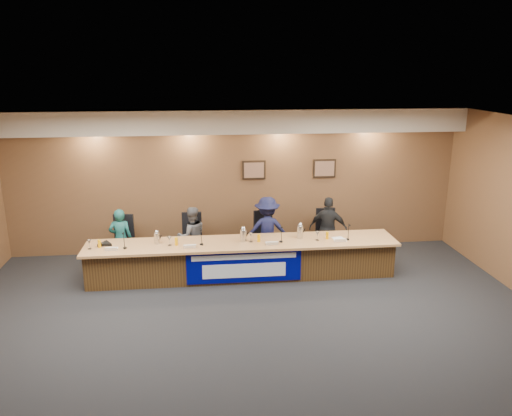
# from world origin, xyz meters

# --- Properties ---
(floor) EXTENTS (10.00, 10.00, 0.00)m
(floor) POSITION_xyz_m (0.00, 0.00, 0.00)
(floor) COLOR black
(floor) RESTS_ON ground
(ceiling) EXTENTS (10.00, 8.00, 0.04)m
(ceiling) POSITION_xyz_m (0.00, 0.00, 3.20)
(ceiling) COLOR silver
(ceiling) RESTS_ON wall_back
(wall_back) EXTENTS (10.00, 0.04, 3.20)m
(wall_back) POSITION_xyz_m (0.00, 4.00, 1.60)
(wall_back) COLOR brown
(wall_back) RESTS_ON floor
(soffit) EXTENTS (10.00, 0.50, 0.50)m
(soffit) POSITION_xyz_m (0.00, 3.75, 2.95)
(soffit) COLOR beige
(soffit) RESTS_ON wall_back
(dais_body) EXTENTS (6.00, 0.80, 0.70)m
(dais_body) POSITION_xyz_m (0.00, 2.40, 0.35)
(dais_body) COLOR #482E15
(dais_body) RESTS_ON floor
(dais_top) EXTENTS (6.10, 0.95, 0.05)m
(dais_top) POSITION_xyz_m (0.00, 2.35, 0.72)
(dais_top) COLOR #B47D49
(dais_top) RESTS_ON dais_body
(banner) EXTENTS (2.20, 0.02, 0.65)m
(banner) POSITION_xyz_m (0.00, 1.99, 0.38)
(banner) COLOR #00036E
(banner) RESTS_ON dais_body
(banner_text_upper) EXTENTS (2.00, 0.01, 0.10)m
(banner_text_upper) POSITION_xyz_m (0.00, 1.97, 0.58)
(banner_text_upper) COLOR silver
(banner_text_upper) RESTS_ON banner
(banner_text_lower) EXTENTS (1.60, 0.01, 0.28)m
(banner_text_lower) POSITION_xyz_m (0.00, 1.97, 0.30)
(banner_text_lower) COLOR silver
(banner_text_lower) RESTS_ON banner
(wall_photo_left) EXTENTS (0.52, 0.04, 0.42)m
(wall_photo_left) POSITION_xyz_m (0.40, 3.97, 1.85)
(wall_photo_left) COLOR black
(wall_photo_left) RESTS_ON wall_back
(wall_photo_right) EXTENTS (0.52, 0.04, 0.42)m
(wall_photo_right) POSITION_xyz_m (2.00, 3.97, 1.85)
(wall_photo_right) COLOR black
(wall_photo_right) RESTS_ON wall_back
(panelist_a) EXTENTS (0.47, 0.32, 1.28)m
(panelist_a) POSITION_xyz_m (-2.46, 3.11, 0.64)
(panelist_a) COLOR #16504D
(panelist_a) RESTS_ON floor
(panelist_b) EXTENTS (0.71, 0.61, 1.28)m
(panelist_b) POSITION_xyz_m (-1.00, 3.11, 0.64)
(panelist_b) COLOR #4E4E53
(panelist_b) RESTS_ON floor
(panelist_c) EXTENTS (0.95, 0.56, 1.44)m
(panelist_c) POSITION_xyz_m (0.59, 3.11, 0.72)
(panelist_c) COLOR #121536
(panelist_c) RESTS_ON floor
(panelist_d) EXTENTS (0.89, 0.62, 1.40)m
(panelist_d) POSITION_xyz_m (1.92, 3.11, 0.70)
(panelist_d) COLOR black
(panelist_d) RESTS_ON floor
(office_chair_a) EXTENTS (0.54, 0.54, 0.08)m
(office_chair_a) POSITION_xyz_m (-2.46, 3.21, 0.48)
(office_chair_a) COLOR black
(office_chair_a) RESTS_ON floor
(office_chair_b) EXTENTS (0.48, 0.48, 0.08)m
(office_chair_b) POSITION_xyz_m (-1.00, 3.21, 0.48)
(office_chair_b) COLOR black
(office_chair_b) RESTS_ON floor
(office_chair_c) EXTENTS (0.58, 0.58, 0.08)m
(office_chair_c) POSITION_xyz_m (0.59, 3.21, 0.48)
(office_chair_c) COLOR black
(office_chair_c) RESTS_ON floor
(office_chair_d) EXTENTS (0.50, 0.50, 0.08)m
(office_chair_d) POSITION_xyz_m (1.92, 3.21, 0.48)
(office_chair_d) COLOR black
(office_chair_d) RESTS_ON floor
(nameplate_a) EXTENTS (0.24, 0.08, 0.10)m
(nameplate_a) POSITION_xyz_m (-2.48, 2.11, 0.80)
(nameplate_a) COLOR white
(nameplate_a) RESTS_ON dais_top
(microphone_a) EXTENTS (0.07, 0.07, 0.02)m
(microphone_a) POSITION_xyz_m (-2.24, 2.23, 0.76)
(microphone_a) COLOR black
(microphone_a) RESTS_ON dais_top
(juice_glass_a) EXTENTS (0.06, 0.06, 0.15)m
(juice_glass_a) POSITION_xyz_m (-2.73, 2.33, 0.82)
(juice_glass_a) COLOR #F3A702
(juice_glass_a) RESTS_ON dais_top
(water_glass_a) EXTENTS (0.08, 0.08, 0.18)m
(water_glass_a) POSITION_xyz_m (-2.90, 2.27, 0.84)
(water_glass_a) COLOR silver
(water_glass_a) RESTS_ON dais_top
(nameplate_b) EXTENTS (0.24, 0.08, 0.10)m
(nameplate_b) POSITION_xyz_m (-1.02, 2.08, 0.80)
(nameplate_b) COLOR white
(nameplate_b) RESTS_ON dais_top
(microphone_b) EXTENTS (0.07, 0.07, 0.02)m
(microphone_b) POSITION_xyz_m (-0.80, 2.27, 0.76)
(microphone_b) COLOR black
(microphone_b) RESTS_ON dais_top
(juice_glass_b) EXTENTS (0.06, 0.06, 0.15)m
(juice_glass_b) POSITION_xyz_m (-1.28, 2.30, 0.82)
(juice_glass_b) COLOR #F3A702
(juice_glass_b) RESTS_ON dais_top
(water_glass_b) EXTENTS (0.08, 0.08, 0.18)m
(water_glass_b) POSITION_xyz_m (-1.41, 2.30, 0.84)
(water_glass_b) COLOR silver
(water_glass_b) RESTS_ON dais_top
(nameplate_c) EXTENTS (0.24, 0.08, 0.10)m
(nameplate_c) POSITION_xyz_m (0.55, 2.09, 0.80)
(nameplate_c) COLOR white
(nameplate_c) RESTS_ON dais_top
(microphone_c) EXTENTS (0.07, 0.07, 0.02)m
(microphone_c) POSITION_xyz_m (0.75, 2.25, 0.76)
(microphone_c) COLOR black
(microphone_c) RESTS_ON dais_top
(juice_glass_c) EXTENTS (0.06, 0.06, 0.15)m
(juice_glass_c) POSITION_xyz_m (0.32, 2.31, 0.82)
(juice_glass_c) COLOR #F3A702
(juice_glass_c) RESTS_ON dais_top
(water_glass_c) EXTENTS (0.08, 0.08, 0.18)m
(water_glass_c) POSITION_xyz_m (0.16, 2.33, 0.84)
(water_glass_c) COLOR silver
(water_glass_c) RESTS_ON dais_top
(nameplate_d) EXTENTS (0.24, 0.08, 0.10)m
(nameplate_d) POSITION_xyz_m (1.90, 2.11, 0.80)
(nameplate_d) COLOR white
(nameplate_d) RESTS_ON dais_top
(microphone_d) EXTENTS (0.07, 0.07, 0.02)m
(microphone_d) POSITION_xyz_m (2.08, 2.24, 0.76)
(microphone_d) COLOR black
(microphone_d) RESTS_ON dais_top
(juice_glass_d) EXTENTS (0.06, 0.06, 0.15)m
(juice_glass_d) POSITION_xyz_m (1.69, 2.32, 0.82)
(juice_glass_d) COLOR #F3A702
(juice_glass_d) RESTS_ON dais_top
(water_glass_d) EXTENTS (0.08, 0.08, 0.18)m
(water_glass_d) POSITION_xyz_m (1.48, 2.27, 0.84)
(water_glass_d) COLOR silver
(water_glass_d) RESTS_ON dais_top
(carafe_left) EXTENTS (0.11, 0.11, 0.22)m
(carafe_left) POSITION_xyz_m (-1.66, 2.43, 0.86)
(carafe_left) COLOR silver
(carafe_left) RESTS_ON dais_top
(carafe_mid) EXTENTS (0.13, 0.13, 0.24)m
(carafe_mid) POSITION_xyz_m (0.02, 2.38, 0.87)
(carafe_mid) COLOR silver
(carafe_mid) RESTS_ON dais_top
(carafe_right) EXTENTS (0.13, 0.13, 0.26)m
(carafe_right) POSITION_xyz_m (1.16, 2.44, 0.88)
(carafe_right) COLOR silver
(carafe_right) RESTS_ON dais_top
(speakerphone) EXTENTS (0.32, 0.32, 0.05)m
(speakerphone) POSITION_xyz_m (-2.64, 2.46, 0.78)
(speakerphone) COLOR black
(speakerphone) RESTS_ON dais_top
(paper_stack) EXTENTS (0.26, 0.33, 0.01)m
(paper_stack) POSITION_xyz_m (1.93, 2.28, 0.75)
(paper_stack) COLOR white
(paper_stack) RESTS_ON dais_top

